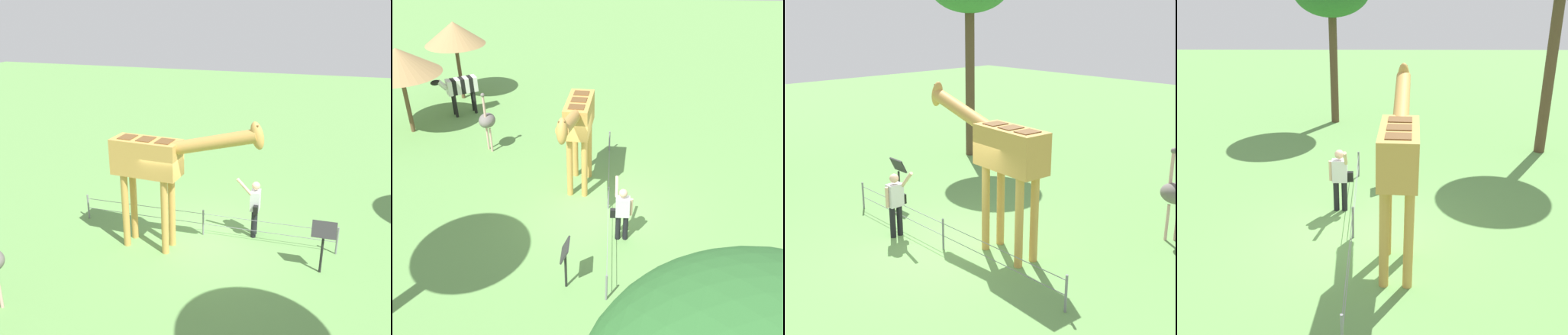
{
  "view_description": "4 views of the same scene",
  "coord_description": "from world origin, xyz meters",
  "views": [
    {
      "loc": [
        2.87,
        -10.27,
        6.05
      ],
      "look_at": [
        -0.3,
        0.44,
        1.84
      ],
      "focal_mm": 40.92,
      "sensor_mm": 36.0,
      "label": 1
    },
    {
      "loc": [
        10.84,
        0.12,
        8.03
      ],
      "look_at": [
        0.1,
        -0.43,
        1.45
      ],
      "focal_mm": 41.91,
      "sensor_mm": 36.0,
      "label": 2
    },
    {
      "loc": [
        -8.38,
        6.8,
        5.21
      ],
      "look_at": [
        -0.49,
        -0.52,
        1.93
      ],
      "focal_mm": 46.97,
      "sensor_mm": 36.0,
      "label": 3
    },
    {
      "loc": [
        -9.09,
        -0.33,
        5.31
      ],
      "look_at": [
        -0.05,
        -0.26,
        1.69
      ],
      "focal_mm": 43.32,
      "sensor_mm": 36.0,
      "label": 4
    }
  ],
  "objects": [
    {
      "name": "visitor",
      "position": [
        1.33,
        0.53,
        0.9
      ],
      "size": [
        0.63,
        0.58,
        1.71
      ],
      "color": "black",
      "rests_on": "ground_plane"
    },
    {
      "name": "giraffe",
      "position": [
        -0.89,
        -0.76,
        2.32
      ],
      "size": [
        3.82,
        0.83,
        3.63
      ],
      "color": "#C69347",
      "rests_on": "ground_plane"
    },
    {
      "name": "wire_fence",
      "position": [
        0.0,
        0.17,
        0.4
      ],
      "size": [
        7.05,
        0.05,
        0.75
      ],
      "color": "slate",
      "rests_on": "ground_plane"
    },
    {
      "name": "ground_plane",
      "position": [
        0.0,
        0.0,
        0.0
      ],
      "size": [
        60.0,
        60.0,
        0.0
      ],
      "primitive_type": "plane",
      "color": "#60934C"
    },
    {
      "name": "info_sign",
      "position": [
        3.14,
        -0.78,
        0.95
      ],
      "size": [
        0.56,
        0.21,
        1.32
      ],
      "color": "black",
      "rests_on": "ground_plane"
    }
  ]
}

